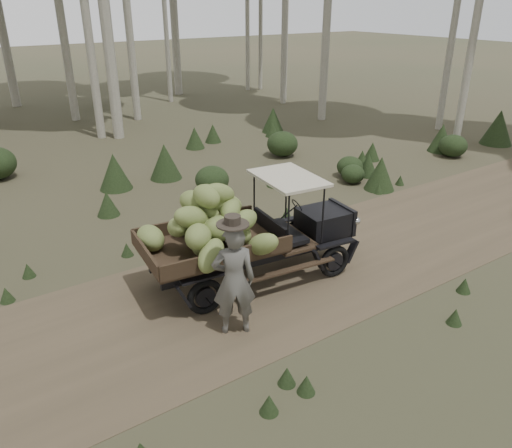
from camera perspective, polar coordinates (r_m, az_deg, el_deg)
name	(u,v)px	position (r m, az deg, el deg)	size (l,w,h in m)	color
ground	(297,272)	(10.31, 4.68, -5.45)	(120.00, 120.00, 0.00)	#473D2B
dirt_track	(297,271)	(10.31, 4.68, -5.43)	(70.00, 4.00, 0.01)	brown
banana_truck	(231,227)	(9.27, -2.83, -0.32)	(4.54, 2.29, 2.24)	black
farmer	(234,279)	(8.07, -2.55, -6.32)	(0.84, 0.72, 2.11)	#585650
undergrowth	(357,278)	(9.25, 11.47, -6.02)	(24.10, 22.39, 1.30)	#233319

